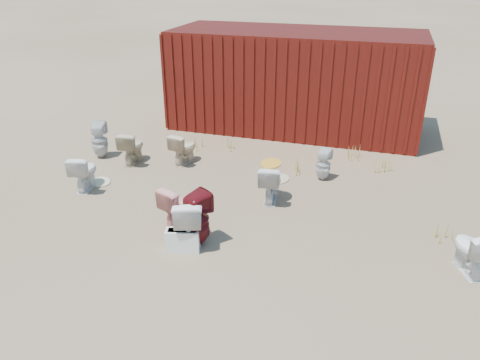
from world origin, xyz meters
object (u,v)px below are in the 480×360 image
(shipping_container, at_px, (295,81))
(toilet_front_c, at_px, (189,220))
(toilet_back_e, at_px, (323,164))
(toilet_front_a, at_px, (84,172))
(toilet_back_yellowlid, at_px, (270,182))
(toilet_front_e, at_px, (471,250))
(loose_tank, at_px, (183,240))
(toilet_back_a, at_px, (99,140))
(toilet_front_pink, at_px, (181,205))
(toilet_back_beige_right, at_px, (184,148))
(toilet_back_beige_left, at_px, (132,147))
(toilet_front_maroon, at_px, (196,219))

(shipping_container, relative_size, toilet_front_c, 7.79)
(toilet_back_e, bearing_deg, toilet_front_a, 33.91)
(toilet_back_yellowlid, relative_size, toilet_back_e, 1.12)
(toilet_front_e, distance_m, toilet_back_e, 3.38)
(toilet_front_e, distance_m, loose_tank, 4.06)
(toilet_back_e, bearing_deg, loose_tank, 73.92)
(toilet_back_a, distance_m, loose_tank, 4.24)
(toilet_front_pink, xyz_separation_m, toilet_back_yellowlid, (1.17, 1.27, -0.01))
(toilet_front_a, height_order, toilet_back_beige_right, toilet_front_a)
(toilet_front_c, distance_m, loose_tank, 0.33)
(shipping_container, height_order, toilet_back_beige_right, shipping_container)
(toilet_front_a, distance_m, toilet_back_beige_left, 1.40)
(toilet_back_beige_left, distance_m, toilet_back_yellowlid, 3.30)
(toilet_front_pink, distance_m, toilet_front_maroon, 0.66)
(toilet_back_beige_right, height_order, loose_tank, toilet_back_beige_right)
(loose_tank, bearing_deg, toilet_back_e, 47.71)
(shipping_container, height_order, toilet_back_beige_left, shipping_container)
(shipping_container, relative_size, loose_tank, 12.00)
(toilet_front_a, distance_m, toilet_front_e, 6.62)
(toilet_front_maroon, bearing_deg, toilet_back_e, -84.99)
(toilet_front_maroon, height_order, toilet_back_a, toilet_front_maroon)
(toilet_back_beige_left, height_order, toilet_back_e, toilet_back_beige_left)
(shipping_container, distance_m, toilet_front_c, 5.91)
(toilet_front_a, relative_size, loose_tank, 1.38)
(shipping_container, xyz_separation_m, toilet_front_a, (-3.02, -4.72, -0.85))
(shipping_container, xyz_separation_m, toilet_back_yellowlid, (0.42, -4.14, -0.85))
(toilet_front_a, bearing_deg, toilet_back_a, -80.65)
(toilet_front_maroon, bearing_deg, toilet_front_a, 9.11)
(toilet_back_a, distance_m, toilet_back_e, 4.81)
(loose_tank, bearing_deg, shipping_container, 71.27)
(toilet_front_c, bearing_deg, toilet_front_e, 167.57)
(shipping_container, distance_m, toilet_back_a, 4.94)
(toilet_back_a, relative_size, toilet_back_e, 1.24)
(toilet_back_a, distance_m, toilet_back_yellowlid, 4.11)
(toilet_front_maroon, height_order, toilet_back_e, toilet_front_maroon)
(toilet_front_maroon, bearing_deg, toilet_front_e, -140.59)
(toilet_back_e, bearing_deg, toilet_front_c, 72.02)
(toilet_back_a, relative_size, loose_tank, 1.57)
(toilet_back_beige_left, bearing_deg, loose_tank, 126.16)
(shipping_container, relative_size, toilet_back_beige_left, 8.57)
(toilet_front_e, bearing_deg, toilet_back_yellowlid, -43.30)
(shipping_container, height_order, toilet_back_yellowlid, shipping_container)
(loose_tank, bearing_deg, toilet_back_a, 123.81)
(toilet_front_maroon, xyz_separation_m, toilet_back_beige_left, (-2.50, 2.54, -0.09))
(toilet_front_a, xyz_separation_m, toilet_back_beige_left, (0.24, 1.38, 0.00))
(toilet_back_beige_left, height_order, toilet_back_yellowlid, toilet_back_yellowlid)
(toilet_back_e, bearing_deg, toilet_back_beige_left, 16.62)
(toilet_front_pink, height_order, toilet_front_maroon, toilet_front_maroon)
(toilet_front_maroon, bearing_deg, toilet_back_a, -5.94)
(toilet_back_beige_left, xyz_separation_m, loose_tank, (2.36, -2.76, -0.18))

